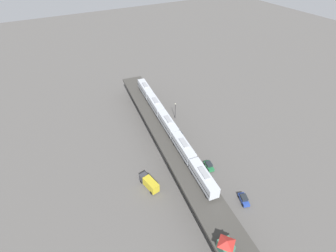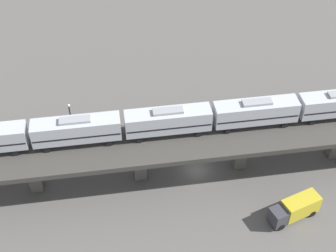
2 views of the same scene
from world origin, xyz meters
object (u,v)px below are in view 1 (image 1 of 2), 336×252
Objects in this scene: street_car_green at (209,166)px; street_car_black at (180,135)px; delivery_truck at (149,183)px; street_lamp at (175,110)px; signal_hut at (226,245)px; subway_train at (168,123)px; street_car_blue at (244,199)px.

street_car_green and street_car_black have the same top height.
street_car_green is 19.90m from delivery_truck.
street_lamp is at bearing -98.38° from street_car_green.
signal_hut is 0.52× the size of street_lamp.
street_car_green is at bearing 110.76° from subway_train.
subway_train is at bearing -134.76° from delivery_truck.
street_car_green is at bearing 90.46° from street_car_black.
street_lamp is at bearing -94.36° from street_car_blue.
signal_hut reaches higher than street_car_blue.
street_lamp reaches higher than street_car_green.
street_car_blue is at bearing 102.57° from subway_train.
street_car_blue is 1.06× the size of street_car_black.
street_lamp is at bearing -128.56° from subway_train.
subway_train is 13.91× the size of street_car_black.
street_lamp is (-19.53, -54.70, -4.44)m from signal_hut.
subway_train reaches higher than signal_hut.
street_car_blue is 1.02× the size of street_car_green.
subway_train is 8.97× the size of street_lamp.
street_car_black is 12.14m from street_lamp.
subway_train is 20.95m from delivery_truck.
delivery_truck is (19.79, -2.00, 0.82)m from street_car_green.
subway_train is at bearing -77.43° from street_car_blue.
subway_train is 13.33× the size of street_car_green.
subway_train is 18.93m from street_car_green.
signal_hut reaches higher than street_car_green.
delivery_truck is (20.68, -17.11, 0.82)m from street_car_blue.
street_car_green is (-6.02, 15.88, -8.35)m from subway_train.
street_car_green is at bearing 81.62° from street_lamp.
signal_hut is 58.25m from street_lamp.
delivery_truck is (4.49, -27.95, -6.79)m from signal_hut.
street_lamp reaches higher than street_car_blue.
street_car_green is at bearing 174.23° from delivery_truck.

